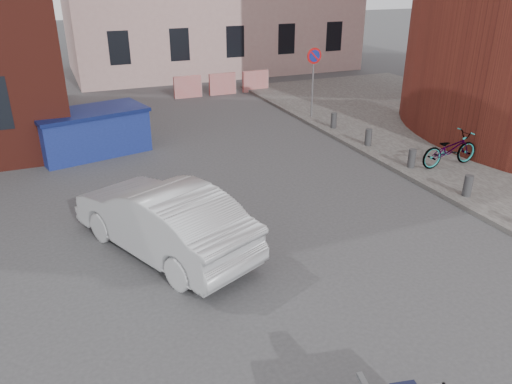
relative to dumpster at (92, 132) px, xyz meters
name	(u,v)px	position (x,y,z in m)	size (l,w,h in m)	color
ground	(273,273)	(2.42, -8.64, -0.72)	(120.00, 120.00, 0.00)	#38383A
sidewalk	(496,146)	(12.42, -4.64, -0.66)	(9.00, 24.00, 0.12)	#474442
no_parking_sign	(314,68)	(8.42, 0.84, 1.29)	(0.60, 0.09, 2.65)	gray
bollards	(412,158)	(8.42, -5.24, -0.32)	(0.22, 9.02, 0.55)	#3A3A3D
barriers	(223,84)	(6.62, 6.36, -0.22)	(4.70, 0.18, 1.00)	red
dumpster	(92,132)	(0.00, 0.00, 0.00)	(3.72, 2.49, 1.43)	navy
silver_car	(163,218)	(0.68, -6.93, 0.03)	(1.58, 4.52, 1.49)	#B5B8BD
bicycle	(450,149)	(9.51, -5.55, -0.09)	(0.67, 1.93, 1.01)	black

